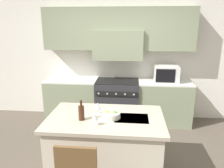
{
  "coord_description": "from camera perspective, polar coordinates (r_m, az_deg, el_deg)",
  "views": [
    {
      "loc": [
        0.3,
        -2.72,
        2.1
      ],
      "look_at": [
        -0.02,
        0.69,
        1.14
      ],
      "focal_mm": 35.0,
      "sensor_mm": 36.0,
      "label": 1
    }
  ],
  "objects": [
    {
      "name": "fruit_bowl",
      "position": [
        2.91,
        -0.22,
        -8.02
      ],
      "size": [
        0.25,
        0.25,
        0.1
      ],
      "color": "silver",
      "rests_on": "kitchen_island"
    },
    {
      "name": "range_stove",
      "position": [
        4.74,
        1.38,
        -4.51
      ],
      "size": [
        0.9,
        0.7,
        0.92
      ],
      "color": "#2D2D33",
      "rests_on": "ground_plane"
    },
    {
      "name": "wine_bottle",
      "position": [
        2.86,
        -8.01,
        -7.38
      ],
      "size": [
        0.08,
        0.08,
        0.27
      ],
      "color": "#422314",
      "rests_on": "kitchen_island"
    },
    {
      "name": "wine_glass_near",
      "position": [
        2.69,
        -4.51,
        -8.55
      ],
      "size": [
        0.08,
        0.08,
        0.16
      ],
      "color": "white",
      "rests_on": "kitchen_island"
    },
    {
      "name": "microwave",
      "position": [
        4.62,
        13.99,
        2.62
      ],
      "size": [
        0.48,
        0.39,
        0.33
      ],
      "color": "silver",
      "rests_on": "back_counter"
    },
    {
      "name": "kitchen_island",
      "position": [
        3.16,
        -1.64,
        -15.88
      ],
      "size": [
        1.55,
        0.97,
        0.89
      ],
      "color": "beige",
      "rests_on": "ground_plane"
    },
    {
      "name": "back_counter",
      "position": [
        4.76,
        1.4,
        -4.39
      ],
      "size": [
        3.09,
        0.62,
        0.92
      ],
      "color": "gray",
      "rests_on": "ground_plane"
    },
    {
      "name": "back_cabinetry",
      "position": [
        4.75,
        1.71,
        9.46
      ],
      "size": [
        10.0,
        0.46,
        2.7
      ],
      "color": "silver",
      "rests_on": "ground_plane"
    },
    {
      "name": "wine_glass_far",
      "position": [
        3.01,
        -3.75,
        -5.84
      ],
      "size": [
        0.08,
        0.08,
        0.16
      ],
      "color": "white",
      "rests_on": "kitchen_island"
    }
  ]
}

